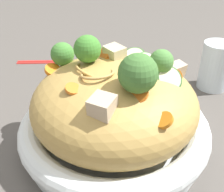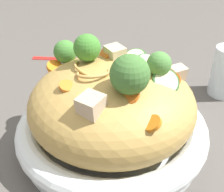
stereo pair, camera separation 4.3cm
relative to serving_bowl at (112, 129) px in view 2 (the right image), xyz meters
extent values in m
plane|color=#514D48|center=(0.00, 0.00, -0.03)|extent=(3.00, 3.00, 0.00)
cylinder|color=white|center=(0.00, 0.00, -0.02)|extent=(0.29, 0.29, 0.02)
torus|color=white|center=(0.00, 0.00, 0.01)|extent=(0.31, 0.31, 0.04)
ellipsoid|color=tan|center=(0.00, 0.00, 0.05)|extent=(0.26, 0.26, 0.13)
torus|color=tan|center=(0.03, -0.01, 0.10)|extent=(0.09, 0.09, 0.03)
torus|color=tan|center=(0.02, -0.05, 0.08)|extent=(0.09, 0.09, 0.02)
torus|color=tan|center=(0.02, 0.02, 0.11)|extent=(0.07, 0.07, 0.01)
torus|color=tan|center=(-0.03, 0.02, 0.10)|extent=(0.07, 0.07, 0.02)
cone|color=#9CBB72|center=(-0.03, 0.05, 0.11)|extent=(0.03, 0.03, 0.02)
sphere|color=#437535|center=(-0.03, 0.05, 0.13)|extent=(0.06, 0.06, 0.05)
cone|color=#9FC07A|center=(-0.07, 0.00, 0.11)|extent=(0.01, 0.01, 0.01)
sphere|color=#4F8940|center=(-0.07, 0.00, 0.12)|extent=(0.04, 0.04, 0.04)
cone|color=#A2B671|center=(0.08, -0.05, 0.09)|extent=(0.02, 0.02, 0.01)
sphere|color=#458436|center=(0.08, -0.05, 0.11)|extent=(0.04, 0.04, 0.04)
cone|color=#97BB73|center=(0.04, -0.02, 0.11)|extent=(0.02, 0.03, 0.02)
sphere|color=#418530|center=(0.04, -0.02, 0.13)|extent=(0.05, 0.05, 0.04)
cylinder|color=orange|center=(-0.06, 0.09, 0.09)|extent=(0.03, 0.03, 0.02)
cylinder|color=orange|center=(0.06, 0.05, 0.11)|extent=(0.03, 0.03, 0.01)
cylinder|color=orange|center=(-0.09, 0.00, 0.10)|extent=(0.03, 0.03, 0.02)
cylinder|color=orange|center=(0.02, -0.04, 0.11)|extent=(0.03, 0.03, 0.03)
cylinder|color=orange|center=(-0.03, 0.06, 0.11)|extent=(0.04, 0.04, 0.02)
cylinder|color=orange|center=(0.10, -0.03, 0.09)|extent=(0.04, 0.04, 0.02)
cylinder|color=beige|center=(0.00, -0.11, 0.09)|extent=(0.03, 0.04, 0.03)
torus|color=#37652B|center=(0.00, -0.11, 0.09)|extent=(0.04, 0.05, 0.03)
cylinder|color=beige|center=(-0.03, -0.04, 0.11)|extent=(0.04, 0.04, 0.02)
torus|color=#345F29|center=(-0.03, -0.04, 0.11)|extent=(0.05, 0.05, 0.02)
cylinder|color=beige|center=(-0.08, 0.02, 0.11)|extent=(0.04, 0.04, 0.03)
torus|color=#2F602C|center=(-0.08, 0.02, 0.11)|extent=(0.05, 0.05, 0.03)
cylinder|color=beige|center=(-0.05, -0.03, 0.11)|extent=(0.05, 0.05, 0.02)
torus|color=#2F612F|center=(-0.05, -0.03, 0.11)|extent=(0.05, 0.06, 0.02)
cube|color=#C5BB95|center=(0.00, -0.04, 0.12)|extent=(0.04, 0.04, 0.03)
cube|color=#C4BB8B|center=(-0.04, 0.01, 0.12)|extent=(0.02, 0.03, 0.02)
cube|color=#C6B196|center=(-0.10, -0.03, 0.10)|extent=(0.03, 0.03, 0.02)
cube|color=#C9B090|center=(0.01, 0.09, 0.11)|extent=(0.04, 0.04, 0.03)
cylinder|color=red|center=(0.15, -0.32, -0.02)|extent=(0.22, 0.02, 0.01)
cylinder|color=red|center=(0.15, -0.31, -0.02)|extent=(0.22, 0.02, 0.01)
camera|label=1|loc=(0.00, 0.36, 0.30)|focal=44.64mm
camera|label=2|loc=(-0.05, 0.36, 0.30)|focal=44.64mm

